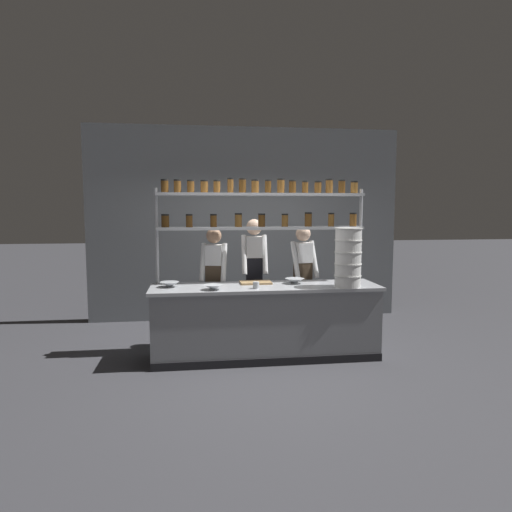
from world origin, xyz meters
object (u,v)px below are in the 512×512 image
at_px(spice_shelf_unit, 262,212).
at_px(prep_bowl_center_back, 295,281).
at_px(prep_bowl_near_left, 169,285).
at_px(serving_cup_front, 256,285).
at_px(chef_right, 303,276).
at_px(cutting_board, 256,282).
at_px(prep_bowl_center_front, 213,287).
at_px(chef_left, 214,279).
at_px(chef_center, 254,271).
at_px(container_stack, 348,257).

xyz_separation_m(spice_shelf_unit, prep_bowl_center_back, (0.39, -0.23, -0.89)).
xyz_separation_m(prep_bowl_near_left, serving_cup_front, (1.04, -0.25, 0.01)).
bearing_deg(chef_right, cutting_board, -162.08).
xyz_separation_m(prep_bowl_center_front, serving_cup_front, (0.52, 0.02, 0.01)).
relative_size(chef_right, cutting_board, 4.09).
relative_size(chef_right, prep_bowl_center_front, 7.17).
bearing_deg(prep_bowl_near_left, serving_cup_front, -13.22).
distance_m(chef_right, cutting_board, 0.85).
distance_m(chef_left, chef_center, 0.59).
distance_m(spice_shelf_unit, chef_right, 1.14).
bearing_deg(prep_bowl_center_back, chef_center, 126.75).
distance_m(prep_bowl_center_back, serving_cup_front, 0.62).
relative_size(chef_right, container_stack, 2.24).
relative_size(spice_shelf_unit, container_stack, 3.77).
height_order(cutting_board, prep_bowl_near_left, prep_bowl_near_left).
height_order(chef_right, cutting_board, chef_right).
bearing_deg(container_stack, spice_shelf_unit, 150.03).
xyz_separation_m(chef_right, container_stack, (0.36, -0.85, 0.35)).
relative_size(spice_shelf_unit, cutting_board, 6.88).
distance_m(spice_shelf_unit, chef_center, 0.91).
height_order(prep_bowl_center_front, prep_bowl_center_back, prep_bowl_center_back).
distance_m(container_stack, prep_bowl_center_back, 0.76).
distance_m(chef_right, prep_bowl_center_back, 0.56).
bearing_deg(prep_bowl_center_back, chef_right, 65.72).
relative_size(chef_left, serving_cup_front, 19.71).
bearing_deg(cutting_board, spice_shelf_unit, 56.41).
bearing_deg(chef_center, container_stack, -40.14).
xyz_separation_m(cutting_board, prep_bowl_near_left, (-1.09, -0.13, 0.02)).
height_order(cutting_board, serving_cup_front, serving_cup_front).
bearing_deg(chef_center, prep_bowl_near_left, -148.26).
height_order(spice_shelf_unit, cutting_board, spice_shelf_unit).
bearing_deg(spice_shelf_unit, container_stack, -29.97).
relative_size(chef_left, prep_bowl_center_back, 6.56).
xyz_separation_m(spice_shelf_unit, chef_left, (-0.62, 0.24, -0.92)).
bearing_deg(prep_bowl_near_left, spice_shelf_unit, 13.51).
distance_m(prep_bowl_near_left, serving_cup_front, 1.07).
height_order(spice_shelf_unit, chef_center, spice_shelf_unit).
height_order(spice_shelf_unit, chef_right, spice_shelf_unit).
xyz_separation_m(chef_left, prep_bowl_center_front, (-0.05, -0.79, 0.02)).
relative_size(cutting_board, serving_cup_front, 4.86).
bearing_deg(chef_center, cutting_board, -93.47).
bearing_deg(prep_bowl_center_front, chef_center, 56.34).
distance_m(prep_bowl_near_left, prep_bowl_center_back, 1.59).
xyz_separation_m(chef_left, container_stack, (1.61, -0.81, 0.36)).
height_order(prep_bowl_near_left, prep_bowl_center_front, prep_bowl_near_left).
height_order(chef_right, prep_bowl_center_back, chef_right).
bearing_deg(spice_shelf_unit, serving_cup_front, -105.79).
relative_size(chef_center, cutting_board, 4.34).
relative_size(chef_center, prep_bowl_center_front, 7.61).
bearing_deg(prep_bowl_center_front, spice_shelf_unit, 39.54).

